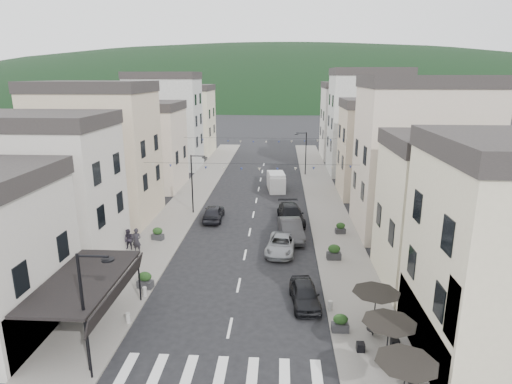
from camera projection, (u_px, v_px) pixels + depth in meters
sidewalk_left at (192, 196)px, 49.04m from camera, size 4.00×76.00×0.12m
sidewalk_right at (323, 199)px, 48.18m from camera, size 4.00×76.00×0.12m
hill_backdrop at (278, 95)px, 306.76m from camera, size 640.00×360.00×70.00m
boutique_awning at (88, 281)px, 22.21m from camera, size 3.77×7.50×3.28m
buildings_row_left at (144, 136)px, 53.38m from camera, size 10.20×54.16×14.00m
buildings_row_right at (381, 138)px, 50.56m from camera, size 10.20×54.16×14.50m
cafe_terrace at (389, 328)px, 19.44m from camera, size 2.50×8.10×2.53m
streetlamp_left_near at (88, 302)px, 19.09m from camera, size 1.70×0.56×6.00m
streetlamp_left_far at (195, 178)px, 42.21m from camera, size 1.70×0.56×6.00m
streetlamp_right_far at (304, 149)px, 58.88m from camera, size 1.70×0.56×6.00m
bollards at (229, 326)px, 22.99m from camera, size 11.66×10.26×0.60m
bunting_near at (250, 168)px, 37.51m from camera, size 19.00×0.28×0.62m
bunting_far at (260, 141)px, 52.92m from camera, size 19.00×0.28×0.62m
parked_car_a at (305, 294)px, 25.86m from camera, size 1.99×4.15×1.37m
parked_car_b at (291, 230)px, 36.30m from camera, size 2.35×5.20×1.65m
parked_car_c at (281, 244)px, 33.55m from camera, size 2.69×4.92×1.31m
parked_car_d at (291, 214)px, 40.32m from camera, size 2.82×5.76×1.61m
parked_car_e at (214, 213)px, 41.02m from camera, size 1.87×4.48×1.51m
delivery_van at (276, 181)px, 51.82m from camera, size 2.39×4.87×2.25m
pedestrian_a at (137, 241)px, 33.08m from camera, size 0.78×0.57×1.97m
pedestrian_b at (129, 240)px, 33.66m from camera, size 0.91×0.76×1.70m
planter_la at (145, 280)px, 27.67m from camera, size 1.09×0.74×1.11m
planter_lb at (158, 234)px, 35.85m from camera, size 1.07×0.78×1.08m
planter_ra at (340, 323)px, 22.95m from camera, size 0.92×0.52×1.02m
planter_rb at (334, 252)px, 32.01m from camera, size 1.07×0.63×1.17m
planter_rc at (340, 228)px, 37.29m from camera, size 0.92×0.55×0.99m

